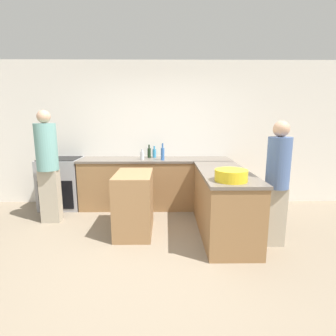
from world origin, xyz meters
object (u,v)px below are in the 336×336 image
object	(u,v)px
person_by_range	(48,163)
person_at_peninsula	(277,179)
mixing_bowl	(231,175)
water_bottle_blue	(163,154)
island_table	(134,203)
dish_soap_bottle	(154,153)
range_oven	(62,183)
vinegar_bottle_clear	(142,155)
wine_bottle_dark	(149,153)

from	to	relation	value
person_by_range	person_at_peninsula	xyz separation A→B (m)	(3.27, -0.82, -0.08)
mixing_bowl	water_bottle_blue	bearing A→B (deg)	118.10
island_table	dish_soap_bottle	distance (m)	1.40
mixing_bowl	water_bottle_blue	size ratio (longest dim) A/B	1.30
range_oven	dish_soap_bottle	xyz separation A→B (m)	(1.72, 0.15, 0.54)
island_table	water_bottle_blue	bearing A→B (deg)	66.44
island_table	dish_soap_bottle	bearing A→B (deg)	78.84
range_oven	dish_soap_bottle	world-z (taller)	dish_soap_bottle
water_bottle_blue	person_by_range	bearing A→B (deg)	-163.60
vinegar_bottle_clear	wine_bottle_dark	distance (m)	0.23
range_oven	island_table	xyz separation A→B (m)	(1.48, -1.11, -0.02)
mixing_bowl	person_by_range	size ratio (longest dim) A/B	0.22
wine_bottle_dark	island_table	bearing A→B (deg)	-97.05
island_table	person_at_peninsula	xyz separation A→B (m)	(1.88, -0.42, 0.45)
island_table	wine_bottle_dark	xyz separation A→B (m)	(0.15, 1.23, 0.58)
vinegar_bottle_clear	water_bottle_blue	world-z (taller)	water_bottle_blue
dish_soap_bottle	water_bottle_blue	bearing A→B (deg)	-63.67
person_by_range	person_at_peninsula	distance (m)	3.37
range_oven	vinegar_bottle_clear	xyz separation A→B (m)	(1.52, -0.08, 0.53)
range_oven	wine_bottle_dark	size ratio (longest dim) A/B	3.79
person_by_range	wine_bottle_dark	bearing A→B (deg)	28.08
wine_bottle_dark	person_at_peninsula	size ratio (longest dim) A/B	0.15
water_bottle_blue	vinegar_bottle_clear	bearing A→B (deg)	166.29
wine_bottle_dark	person_at_peninsula	distance (m)	2.39
person_at_peninsula	vinegar_bottle_clear	bearing A→B (deg)	141.98
dish_soap_bottle	range_oven	bearing A→B (deg)	-175.04
island_table	mixing_bowl	world-z (taller)	mixing_bowl
range_oven	wine_bottle_dark	world-z (taller)	wine_bottle_dark
wine_bottle_dark	vinegar_bottle_clear	bearing A→B (deg)	-119.02
island_table	dish_soap_bottle	xyz separation A→B (m)	(0.25, 1.26, 0.56)
range_oven	island_table	distance (m)	1.85
vinegar_bottle_clear	dish_soap_bottle	bearing A→B (deg)	48.07
water_bottle_blue	wine_bottle_dark	bearing A→B (deg)	131.16
island_table	person_by_range	world-z (taller)	person_by_range
dish_soap_bottle	person_by_range	world-z (taller)	person_by_range
range_oven	island_table	bearing A→B (deg)	-36.87
island_table	wine_bottle_dark	bearing A→B (deg)	82.95
dish_soap_bottle	wine_bottle_dark	world-z (taller)	wine_bottle_dark
person_at_peninsula	dish_soap_bottle	bearing A→B (deg)	134.32
range_oven	vinegar_bottle_clear	world-z (taller)	vinegar_bottle_clear
wine_bottle_dark	mixing_bowl	bearing A→B (deg)	-59.55
island_table	dish_soap_bottle	world-z (taller)	dish_soap_bottle
mixing_bowl	wine_bottle_dark	distance (m)	2.14
range_oven	person_by_range	xyz separation A→B (m)	(0.09, -0.70, 0.51)
water_bottle_blue	island_table	bearing A→B (deg)	-113.56
range_oven	person_at_peninsula	bearing A→B (deg)	-24.39
dish_soap_bottle	person_by_range	size ratio (longest dim) A/B	0.12
mixing_bowl	person_at_peninsula	world-z (taller)	person_at_peninsula
island_table	person_by_range	xyz separation A→B (m)	(-1.39, 0.41, 0.53)
mixing_bowl	wine_bottle_dark	xyz separation A→B (m)	(-1.09, 1.85, 0.03)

